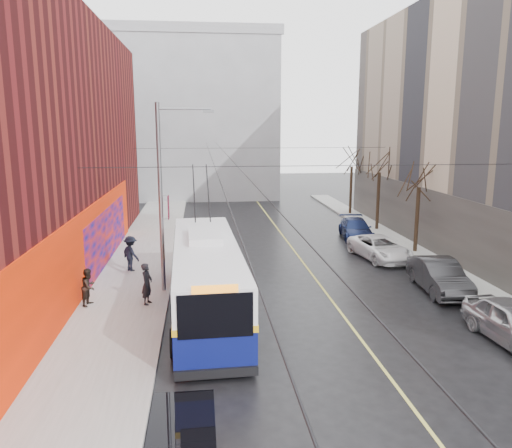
{
  "coord_description": "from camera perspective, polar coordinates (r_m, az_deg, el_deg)",
  "views": [
    {
      "loc": [
        -4.41,
        -13.39,
        7.97
      ],
      "look_at": [
        -1.68,
        11.25,
        3.06
      ],
      "focal_mm": 35.0,
      "sensor_mm": 36.0,
      "label": 1
    }
  ],
  "objects": [
    {
      "name": "following_car",
      "position": [
        31.84,
        -5.15,
        -2.05
      ],
      "size": [
        1.9,
        4.17,
        1.39
      ],
      "primitive_type": "imported",
      "rotation": [
        0.0,
        0.0,
        0.07
      ],
      "color": "silver",
      "rests_on": "ground"
    },
    {
      "name": "sidewalk_right",
      "position": [
        29.78,
        20.79,
        -4.91
      ],
      "size": [
        2.0,
        60.0,
        0.15
      ],
      "primitive_type": "cube",
      "color": "gray",
      "rests_on": "ground"
    },
    {
      "name": "tree_near",
      "position": [
        32.44,
        18.2,
        5.36
      ],
      "size": [
        3.2,
        3.2,
        6.4
      ],
      "color": "black",
      "rests_on": "ground"
    },
    {
      "name": "parked_car_b",
      "position": [
        25.9,
        20.21,
        -5.59
      ],
      "size": [
        2.05,
        4.94,
        1.59
      ],
      "primitive_type": "imported",
      "rotation": [
        0.0,
        0.0,
        -0.08
      ],
      "color": "#29292C",
      "rests_on": "ground"
    },
    {
      "name": "tree_mid",
      "position": [
        38.87,
        13.97,
        6.87
      ],
      "size": [
        3.2,
        3.2,
        6.68
      ],
      "color": "black",
      "rests_on": "ground"
    },
    {
      "name": "pedestrian_a",
      "position": [
        22.75,
        -12.36,
        -6.68
      ],
      "size": [
        0.62,
        0.78,
        1.86
      ],
      "primitive_type": "imported",
      "rotation": [
        0.0,
        0.0,
        1.29
      ],
      "color": "black",
      "rests_on": "sidewalk_left"
    },
    {
      "name": "lane_line",
      "position": [
        29.13,
        5.64,
        -4.72
      ],
      "size": [
        0.12,
        50.0,
        0.01
      ],
      "primitive_type": "cube",
      "color": "#BFB74C",
      "rests_on": "ground"
    },
    {
      "name": "streetlight_pole",
      "position": [
        23.66,
        -10.48,
        3.44
      ],
      "size": [
        2.65,
        0.6,
        9.0
      ],
      "color": "slate",
      "rests_on": "ground"
    },
    {
      "name": "pedestrian_b",
      "position": [
        23.34,
        -18.55,
        -6.81
      ],
      "size": [
        0.84,
        0.96,
        1.66
      ],
      "primitive_type": "imported",
      "rotation": [
        0.0,
        0.0,
        1.26
      ],
      "color": "black",
      "rests_on": "sidewalk_left"
    },
    {
      "name": "puddle",
      "position": [
        14.59,
        -9.63,
        -22.06
      ],
      "size": [
        2.34,
        3.77,
        0.01
      ],
      "primitive_type": "cube",
      "color": "black",
      "rests_on": "ground"
    },
    {
      "name": "pigeons_flying",
      "position": [
        23.28,
        -1.41,
        9.01
      ],
      "size": [
        4.95,
        3.28,
        2.07
      ],
      "color": "slate"
    },
    {
      "name": "catenary_wires",
      "position": [
        28.27,
        -2.54,
        7.71
      ],
      "size": [
        18.0,
        60.0,
        0.22
      ],
      "color": "black"
    },
    {
      "name": "ground",
      "position": [
        16.19,
        10.92,
        -18.49
      ],
      "size": [
        140.0,
        140.0,
        0.0
      ],
      "primitive_type": "plane",
      "color": "black",
      "rests_on": "ground"
    },
    {
      "name": "building_far",
      "position": [
        58.41,
        -8.07,
        12.13
      ],
      "size": [
        20.5,
        12.1,
        18.0
      ],
      "color": "gray",
      "rests_on": "ground"
    },
    {
      "name": "parked_car_c",
      "position": [
        31.12,
        13.98,
        -2.65
      ],
      "size": [
        3.07,
        5.29,
        1.38
      ],
      "primitive_type": "imported",
      "rotation": [
        0.0,
        0.0,
        0.16
      ],
      "color": "white",
      "rests_on": "ground"
    },
    {
      "name": "tree_far",
      "position": [
        45.5,
        10.92,
        7.45
      ],
      "size": [
        3.2,
        3.2,
        6.57
      ],
      "color": "black",
      "rests_on": "ground"
    },
    {
      "name": "trolleybus",
      "position": [
        21.53,
        -5.68,
        -5.91
      ],
      "size": [
        3.25,
        12.62,
        5.93
      ],
      "rotation": [
        0.0,
        0.0,
        0.03
      ],
      "color": "#0A104F",
      "rests_on": "ground"
    },
    {
      "name": "pedestrian_c",
      "position": [
        28.06,
        -14.13,
        -3.28
      ],
      "size": [
        1.37,
        1.4,
        1.93
      ],
      "primitive_type": "imported",
      "rotation": [
        0.0,
        0.0,
        2.32
      ],
      "color": "black",
      "rests_on": "sidewalk_left"
    },
    {
      "name": "parked_car_d",
      "position": [
        36.21,
        11.35,
        -0.57
      ],
      "size": [
        2.64,
        5.14,
        1.43
      ],
      "primitive_type": "imported",
      "rotation": [
        0.0,
        0.0,
        -0.13
      ],
      "color": "navy",
      "rests_on": "ground"
    },
    {
      "name": "sidewalk_left",
      "position": [
        26.83,
        -13.81,
        -6.24
      ],
      "size": [
        4.0,
        60.0,
        0.15
      ],
      "primitive_type": "cube",
      "color": "gray",
      "rests_on": "ground"
    }
  ]
}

